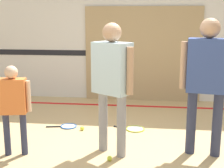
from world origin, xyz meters
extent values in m
plane|color=tan|center=(0.00, 0.00, 0.00)|extent=(16.00, 16.00, 0.00)
cube|color=silver|center=(0.00, 2.79, 1.60)|extent=(16.00, 0.06, 3.20)
cube|color=black|center=(0.00, 2.75, 1.02)|extent=(16.00, 0.01, 0.12)
cube|color=tan|center=(0.40, 2.73, 1.02)|extent=(2.49, 0.05, 2.03)
cube|color=red|center=(0.00, 2.20, 0.00)|extent=(14.40, 0.10, 0.01)
cylinder|color=gray|center=(-0.06, -0.03, 0.42)|extent=(0.12, 0.12, 0.83)
cylinder|color=gray|center=(0.20, -0.21, 0.42)|extent=(0.12, 0.12, 0.83)
cube|color=silver|center=(0.07, -0.12, 1.16)|extent=(0.55, 0.49, 0.66)
sphere|color=tan|center=(0.07, -0.12, 1.61)|extent=(0.24, 0.24, 0.24)
cylinder|color=tan|center=(-0.17, 0.04, 1.15)|extent=(0.09, 0.09, 0.59)
cylinder|color=tan|center=(0.31, -0.28, 1.15)|extent=(0.09, 0.09, 0.59)
cylinder|color=#2D334C|center=(-1.30, -0.34, 0.29)|extent=(0.08, 0.08, 0.58)
cylinder|color=#2D334C|center=(-1.08, -0.30, 0.29)|extent=(0.08, 0.08, 0.58)
cube|color=orange|center=(-1.19, -0.32, 0.80)|extent=(0.36, 0.24, 0.46)
sphere|color=#DBAD89|center=(-1.19, -0.32, 1.12)|extent=(0.17, 0.17, 0.17)
cylinder|color=#DBAD89|center=(-1.00, -0.28, 0.80)|extent=(0.06, 0.06, 0.41)
cylinder|color=#2D334C|center=(1.44, -0.04, 0.43)|extent=(0.13, 0.13, 0.86)
cylinder|color=#2D334C|center=(1.12, 0.01, 0.43)|extent=(0.13, 0.13, 0.86)
cube|color=#334784|center=(1.28, -0.01, 1.20)|extent=(0.54, 0.35, 0.68)
sphere|color=tan|center=(1.28, -0.01, 1.67)|extent=(0.25, 0.25, 0.25)
cylinder|color=tan|center=(0.99, 0.04, 1.19)|extent=(0.09, 0.09, 0.61)
torus|color=blue|center=(-0.77, 0.81, 0.01)|extent=(0.32, 0.32, 0.02)
cylinder|color=silver|center=(-0.77, 0.81, 0.01)|extent=(0.23, 0.23, 0.01)
cylinder|color=black|center=(-1.01, 0.77, 0.01)|extent=(0.23, 0.07, 0.02)
sphere|color=black|center=(-1.13, 0.74, 0.01)|extent=(0.03, 0.03, 0.03)
torus|color=#C6D838|center=(0.34, 0.82, 0.01)|extent=(0.37, 0.37, 0.02)
cylinder|color=silver|center=(0.34, 0.82, 0.01)|extent=(0.26, 0.26, 0.01)
cylinder|color=black|center=(0.10, 0.87, 0.01)|extent=(0.22, 0.07, 0.02)
sphere|color=black|center=(-0.01, 0.90, 0.01)|extent=(0.03, 0.03, 0.03)
sphere|color=#CCE038|center=(0.07, -0.36, 0.03)|extent=(0.07, 0.07, 0.07)
sphere|color=#CCE038|center=(-0.51, 0.68, 0.03)|extent=(0.07, 0.07, 0.07)
camera|label=1|loc=(0.54, -4.02, 1.79)|focal=50.00mm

